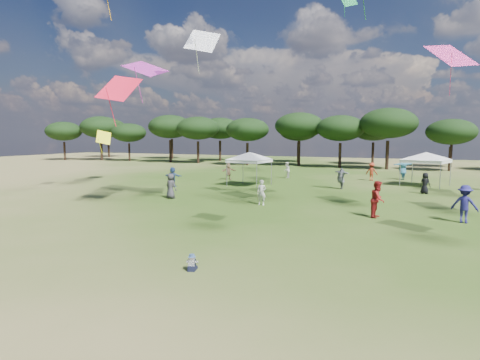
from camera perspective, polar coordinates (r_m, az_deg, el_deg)
name	(u,v)px	position (r m, az deg, el deg)	size (l,w,h in m)	color
ground	(156,291)	(11.34, -11.80, -15.14)	(140.00, 140.00, 0.00)	#365419
tree_line	(383,126)	(56.15, 19.64, 7.24)	(108.78, 17.63, 7.77)	black
tent_left	(249,154)	(33.31, 1.36, 3.77)	(5.89, 5.89, 3.09)	gray
tent_right	(426,154)	(36.36, 24.98, 3.41)	(6.24, 6.24, 3.10)	gray
toddler	(192,263)	(12.62, -6.83, -11.68)	(0.38, 0.42, 0.52)	black
festival_crowd	(358,179)	(31.77, 16.49, 0.14)	(28.18, 21.14, 1.89)	maroon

